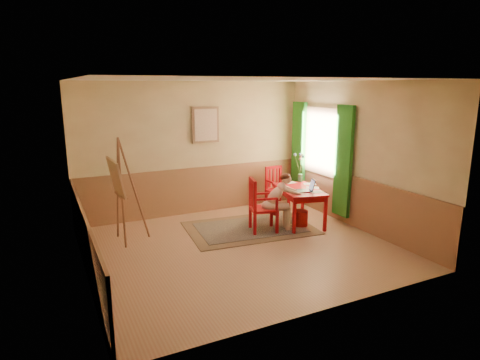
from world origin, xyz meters
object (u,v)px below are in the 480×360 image
table (299,193)px  chair_left (261,205)px  laptop (306,189)px  figure (279,199)px  easel (118,181)px  chair_back (276,187)px

table → chair_left: chair_left is taller
table → laptop: (-0.00, -0.22, 0.14)m
table → laptop: bearing=-90.0°
table → figure: (-0.57, -0.16, -0.02)m
chair_left → easel: 2.61m
table → chair_left: bearing=-175.0°
easel → figure: bearing=-13.9°
chair_left → easel: (-2.46, 0.62, 0.59)m
chair_back → easel: 3.65m
easel → chair_back: bearing=9.7°
table → figure: figure is taller
table → laptop: 0.26m
easel → chair_left: bearing=-14.1°
figure → laptop: figure is taller
chair_back → easel: easel is taller
chair_back → figure: figure is taller
table → chair_back: 1.17m
table → chair_left: size_ratio=1.28×
chair_left → chair_back: chair_left is taller
chair_back → figure: size_ratio=0.84×
chair_back → figure: 1.50m
chair_left → chair_back: (1.08, 1.22, -0.05)m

